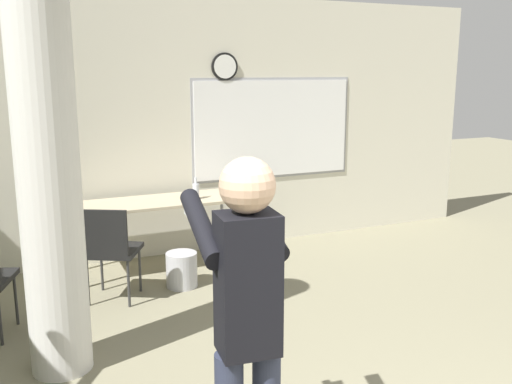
% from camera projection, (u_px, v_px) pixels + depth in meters
% --- Properties ---
extents(wall_back, '(8.00, 0.15, 2.80)m').
position_uv_depth(wall_back, '(165.00, 128.00, 6.15)').
color(wall_back, beige).
rests_on(wall_back, ground_plane).
extents(support_pillar, '(0.40, 0.40, 2.80)m').
position_uv_depth(support_pillar, '(48.00, 168.00, 3.64)').
color(support_pillar, silver).
rests_on(support_pillar, ground_plane).
extents(folding_table, '(1.72, 0.62, 0.72)m').
position_uv_depth(folding_table, '(156.00, 205.00, 5.77)').
color(folding_table, tan).
rests_on(folding_table, ground_plane).
extents(bottle_on_table, '(0.07, 0.07, 0.22)m').
position_uv_depth(bottle_on_table, '(196.00, 191.00, 5.81)').
color(bottle_on_table, silver).
rests_on(bottle_on_table, folding_table).
extents(waste_bin, '(0.29, 0.29, 0.33)m').
position_uv_depth(waste_bin, '(182.00, 270.00, 5.38)').
color(waste_bin, '#B2B2B7').
rests_on(waste_bin, ground_plane).
extents(chair_table_left, '(0.60, 0.60, 0.87)m').
position_uv_depth(chair_table_left, '(110.00, 246.00, 4.96)').
color(chair_table_left, black).
rests_on(chair_table_left, ground_plane).
extents(person_playing_front, '(0.42, 0.67, 1.68)m').
position_uv_depth(person_playing_front, '(246.00, 318.00, 2.41)').
color(person_playing_front, '#2D3347').
rests_on(person_playing_front, ground_plane).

